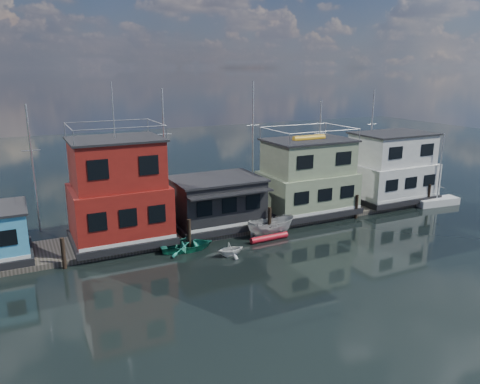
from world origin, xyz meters
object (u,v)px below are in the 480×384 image
houseboat_white (391,168)px  dinghy_white (230,249)px  houseboat_red (119,193)px  motorboat (271,226)px  houseboat_green (307,178)px  houseboat_dark (217,202)px  red_kayak (269,238)px  dinghy_teal (187,245)px  day_sailer (437,201)px

houseboat_white → dinghy_white: 21.48m
houseboat_red → motorboat: 12.24m
dinghy_white → houseboat_white: bearing=-72.6°
houseboat_red → houseboat_green: bearing=0.0°
houseboat_dark → red_kayak: size_ratio=2.26×
houseboat_red → dinghy_white: bearing=-41.6°
houseboat_white → dinghy_teal: size_ratio=2.11×
day_sailer → dinghy_white: size_ratio=3.49×
houseboat_red → houseboat_dark: (8.00, -0.02, -1.69)m
red_kayak → dinghy_teal: bearing=169.1°
motorboat → houseboat_green: bearing=-54.0°
houseboat_red → houseboat_green: 17.01m
dinghy_teal → dinghy_white: bearing=-127.7°
red_kayak → dinghy_white: bearing=-162.2°
houseboat_white → motorboat: houseboat_white is taller
houseboat_dark → red_kayak: houseboat_dark is taller
houseboat_red → houseboat_green: (17.00, 0.00, -0.55)m
houseboat_white → dinghy_teal: bearing=-171.7°
dinghy_white → day_sailer: bearing=-81.7°
houseboat_white → dinghy_teal: houseboat_white is taller
houseboat_green → red_kayak: (-6.38, -4.30, -3.31)m
motorboat → dinghy_white: bearing=122.5°
houseboat_red → houseboat_green: houseboat_red is taller
houseboat_green → dinghy_teal: 13.70m
houseboat_dark → dinghy_teal: 5.51m
day_sailer → motorboat: size_ratio=1.75×
houseboat_green → dinghy_teal: houseboat_green is taller
houseboat_green → houseboat_white: houseboat_green is taller
houseboat_red → dinghy_teal: 6.44m
day_sailer → red_kayak: day_sailer is taller
houseboat_red → dinghy_teal: houseboat_red is taller
houseboat_white → dinghy_teal: (-22.91, -3.34, -3.13)m
houseboat_red → day_sailer: bearing=-5.6°
houseboat_red → motorboat: bearing=-16.6°
houseboat_green → day_sailer: houseboat_green is taller
houseboat_white → day_sailer: bearing=-40.3°
houseboat_green → dinghy_teal: size_ratio=2.11×
houseboat_dark → motorboat: size_ratio=1.82×
dinghy_teal → red_kayak: bearing=-90.8°
houseboat_red → houseboat_white: 27.01m
day_sailer → red_kayak: 19.92m
houseboat_red → dinghy_white: (6.54, -5.81, -3.56)m
houseboat_dark → dinghy_white: (-1.46, -5.79, -1.88)m
dinghy_white → red_kayak: 4.37m
houseboat_red → houseboat_dark: bearing=-0.1°
houseboat_green → motorboat: size_ratio=2.06×
houseboat_red → dinghy_white: 9.44m
dinghy_white → motorboat: bearing=-61.3°
day_sailer → red_kayak: (-19.88, -1.33, -0.18)m
houseboat_white → day_sailer: size_ratio=1.18×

